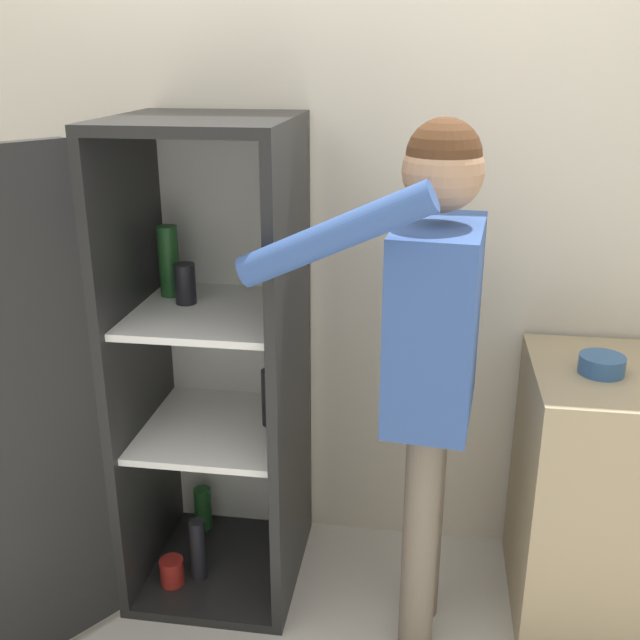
# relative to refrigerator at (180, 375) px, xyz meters

# --- Properties ---
(wall_back) EXTENTS (7.00, 0.06, 2.55)m
(wall_back) POSITION_rel_refrigerator_xyz_m (0.40, 0.43, 0.43)
(wall_back) COLOR beige
(wall_back) RESTS_ON ground_plane
(refrigerator) EXTENTS (0.95, 1.12, 1.70)m
(refrigerator) POSITION_rel_refrigerator_xyz_m (0.00, 0.00, 0.00)
(refrigerator) COLOR black
(refrigerator) RESTS_ON ground_plane
(person) EXTENTS (0.70, 0.58, 1.73)m
(person) POSITION_rel_refrigerator_xyz_m (0.85, -0.14, 0.26)
(person) COLOR #726656
(person) RESTS_ON ground_plane
(counter) EXTENTS (0.57, 0.61, 0.92)m
(counter) POSITION_rel_refrigerator_xyz_m (1.47, 0.08, -0.38)
(counter) COLOR tan
(counter) RESTS_ON ground_plane
(bowl) EXTENTS (0.15, 0.15, 0.06)m
(bowl) POSITION_rel_refrigerator_xyz_m (1.40, 0.05, 0.11)
(bowl) COLOR #335B8E
(bowl) RESTS_ON counter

